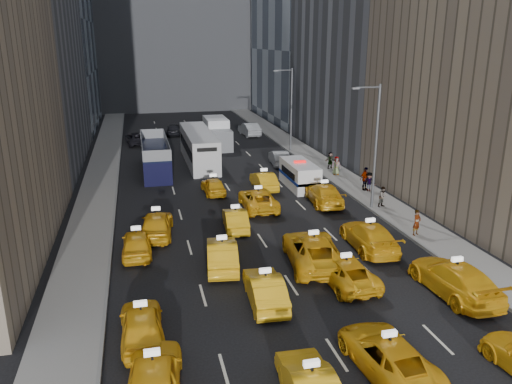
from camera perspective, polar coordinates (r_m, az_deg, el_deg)
ground at (r=24.14m, az=5.48°, el=-12.67°), size 160.00×160.00×0.00m
sidewalk_west at (r=46.43m, az=-17.29°, el=1.49°), size 3.00×90.00×0.15m
sidewalk_east at (r=49.52m, az=7.70°, el=3.06°), size 3.00×90.00×0.15m
curb_west at (r=46.34m, az=-15.51°, el=1.63°), size 0.15×90.00×0.18m
curb_east at (r=49.02m, az=6.11°, el=2.99°), size 0.15×90.00×0.18m
streetlight_near at (r=36.35m, az=13.38°, el=5.48°), size 2.15×0.22×9.00m
streetlight_far at (r=54.69m, az=3.94°, el=9.67°), size 2.15×0.22×9.00m
taxi_0 at (r=18.59m, az=-11.61°, el=-20.13°), size 2.38×4.93×1.62m
taxi_2 at (r=20.15m, az=14.80°, el=-17.54°), size 2.62×5.08×1.37m
taxi_4 at (r=21.68m, az=-12.91°, el=-14.53°), size 1.82×4.37×1.48m
taxi_5 at (r=23.83m, az=1.04°, el=-11.01°), size 1.81×4.49×1.45m
taxi_6 at (r=26.05m, az=10.17°, el=-8.88°), size 2.30×4.81×1.32m
taxi_7 at (r=26.39m, az=21.76°, el=-9.18°), size 2.42×5.67×1.63m
taxi_8 at (r=29.63m, az=-13.44°, el=-5.70°), size 1.78×4.20×1.42m
taxi_9 at (r=27.36m, az=-3.90°, el=-7.10°), size 2.19×4.78×1.52m
taxi_10 at (r=27.80m, az=6.54°, el=-6.61°), size 3.49×6.27×1.66m
taxi_11 at (r=30.38m, az=12.81°, el=-4.93°), size 2.50×5.50×1.56m
taxi_12 at (r=32.05m, az=-11.28°, el=-3.60°), size 2.44×4.92×1.61m
taxi_13 at (r=32.61m, az=-2.37°, el=-3.15°), size 1.78×4.22×1.35m
taxi_14 at (r=36.51m, az=0.25°, el=-0.84°), size 2.51×5.16×1.42m
taxi_15 at (r=37.95m, az=7.77°, el=-0.21°), size 2.69×5.47×1.53m
taxi_16 at (r=40.20m, az=-4.90°, el=0.72°), size 1.72×3.94×1.32m
taxi_17 at (r=41.32m, az=0.91°, el=1.31°), size 1.53×4.34×1.43m
nypd_van at (r=41.91m, az=4.99°, el=1.92°), size 2.37×5.42×2.28m
double_decker at (r=47.74m, az=-11.46°, el=4.12°), size 3.17×10.68×3.06m
city_bus at (r=50.46m, az=-6.57°, el=5.11°), size 3.83×12.48×3.17m
box_truck at (r=57.81m, az=-4.46°, el=6.72°), size 3.22×7.30×3.23m
misc_car_0 at (r=49.37m, az=2.68°, el=3.94°), size 1.97×4.56×1.46m
misc_car_1 at (r=60.89m, az=-13.46°, el=5.98°), size 2.95×5.31×1.41m
misc_car_2 at (r=66.62m, az=-5.53°, el=7.29°), size 2.38×4.95×1.39m
misc_car_3 at (r=66.00m, az=-9.39°, el=7.11°), size 2.31×4.64×1.52m
misc_car_4 at (r=64.83m, az=-0.77°, el=7.22°), size 2.11×5.15×1.66m
pedestrian_0 at (r=32.77m, az=17.90°, el=-3.33°), size 0.72×0.61×1.66m
pedestrian_1 at (r=37.61m, az=14.31°, el=-0.53°), size 0.83×0.63×1.52m
pedestrian_2 at (r=41.20m, az=12.82°, el=1.15°), size 1.09×0.69×1.57m
pedestrian_3 at (r=41.38m, az=12.37°, el=1.50°), size 1.23×0.91×1.92m
pedestrian_4 at (r=45.75m, az=9.16°, el=3.01°), size 0.85×0.50×1.67m
pedestrian_5 at (r=47.87m, az=8.51°, el=3.61°), size 1.52×0.86×1.58m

